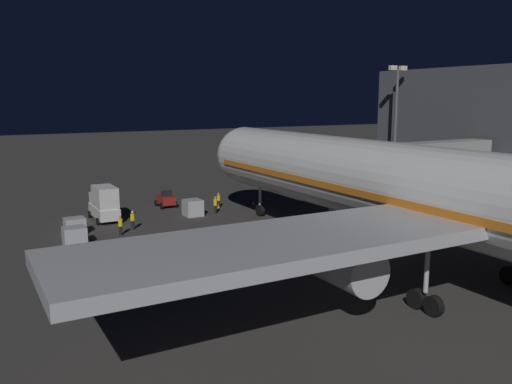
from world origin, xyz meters
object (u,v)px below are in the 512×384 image
object	(u,v)px
ground_crew_by_tug	(219,200)
traffic_cone_nose_starboard	(218,206)
airliner_at_gate	(496,206)
traffic_cone_nose_port	(253,202)
cargo_truck_aft	(104,203)
apron_floodlight_mast	(396,117)
baggage_tug_lead	(166,200)
jet_bridge	(393,156)
ground_crew_near_nose_gear	(120,225)
baggage_container_far_row	(75,226)
ground_crew_marshaller_fwd	(133,219)
baggage_container_mid_row	(75,236)
baggage_container_near_belt	(193,208)
ground_crew_by_belt_loader	(215,204)

from	to	relation	value
ground_crew_by_tug	traffic_cone_nose_starboard	size ratio (longest dim) A/B	3.15
airliner_at_gate	traffic_cone_nose_starboard	bearing A→B (deg)	-86.19
traffic_cone_nose_starboard	traffic_cone_nose_port	bearing A→B (deg)	180.00
cargo_truck_aft	apron_floodlight_mast	bearing A→B (deg)	-177.82
airliner_at_gate	baggage_tug_lead	bearing A→B (deg)	-79.27
jet_bridge	apron_floodlight_mast	xyz separation A→B (m)	(-12.45, -12.88, 3.54)
airliner_at_gate	traffic_cone_nose_port	distance (m)	33.60
apron_floodlight_mast	airliner_at_gate	bearing A→B (deg)	53.91
baggage_tug_lead	ground_crew_near_nose_gear	size ratio (longest dim) A/B	1.43
baggage_container_far_row	ground_crew_near_nose_gear	distance (m)	4.32
baggage_container_far_row	ground_crew_marshaller_fwd	xyz separation A→B (m)	(-5.03, 1.01, 0.25)
baggage_container_mid_row	cargo_truck_aft	bearing A→B (deg)	-119.04
airliner_at_gate	jet_bridge	bearing A→B (deg)	-120.56
baggage_container_far_row	cargo_truck_aft	bearing A→B (deg)	-131.36
airliner_at_gate	ground_crew_by_tug	distance (m)	33.80
baggage_container_near_belt	baggage_container_mid_row	world-z (taller)	baggage_container_near_belt
apron_floodlight_mast	baggage_container_mid_row	distance (m)	46.32
jet_bridge	traffic_cone_nose_port	size ratio (longest dim) A/B	44.75
apron_floodlight_mast	baggage_container_mid_row	xyz separation A→B (m)	(44.48, 9.41, -8.85)
traffic_cone_nose_port	ground_crew_marshaller_fwd	bearing A→B (deg)	17.07
baggage_container_mid_row	traffic_cone_nose_starboard	xyz separation A→B (m)	(-16.78, -7.45, -0.48)
jet_bridge	cargo_truck_aft	size ratio (longest dim) A/B	4.75
airliner_at_gate	cargo_truck_aft	world-z (taller)	airliner_at_gate
ground_crew_near_nose_gear	ground_crew_by_belt_loader	xyz separation A→B (m)	(-11.22, -4.11, 0.03)
airliner_at_gate	baggage_tug_lead	distance (m)	37.84
jet_bridge	baggage_container_near_belt	xyz separation A→B (m)	(19.10, -9.01, -5.22)
jet_bridge	baggage_container_near_belt	distance (m)	21.75
cargo_truck_aft	baggage_container_near_belt	world-z (taller)	cargo_truck_aft
cargo_truck_aft	baggage_container_mid_row	world-z (taller)	cargo_truck_aft
jet_bridge	ground_crew_by_belt_loader	distance (m)	19.46
baggage_container_mid_row	baggage_container_far_row	world-z (taller)	baggage_container_mid_row
airliner_at_gate	apron_floodlight_mast	xyz separation A→B (m)	(-25.50, -34.99, 3.60)
cargo_truck_aft	ground_crew_near_nose_gear	xyz separation A→B (m)	(0.20, 6.73, -0.79)
ground_crew_marshaller_fwd	baggage_container_mid_row	bearing A→B (deg)	25.25
cargo_truck_aft	traffic_cone_nose_port	xyz separation A→B (m)	(-16.81, 0.43, -1.51)
baggage_container_far_row	ground_crew_marshaller_fwd	bearing A→B (deg)	168.66
airliner_at_gate	apron_floodlight_mast	distance (m)	43.44
baggage_container_far_row	ground_crew_near_nose_gear	world-z (taller)	ground_crew_near_nose_gear
cargo_truck_aft	baggage_container_far_row	size ratio (longest dim) A/B	2.90
baggage_tug_lead	baggage_container_near_belt	xyz separation A→B (m)	(-0.93, 5.71, 0.07)
apron_floodlight_mast	baggage_container_far_row	size ratio (longest dim) A/B	9.17
airliner_at_gate	ground_crew_marshaller_fwd	size ratio (longest dim) A/B	38.38
baggage_container_mid_row	ground_crew_by_belt_loader	size ratio (longest dim) A/B	0.99
baggage_tug_lead	jet_bridge	bearing A→B (deg)	143.69
baggage_tug_lead	baggage_container_near_belt	size ratio (longest dim) A/B	1.38
apron_floodlight_mast	traffic_cone_nose_port	world-z (taller)	apron_floodlight_mast
baggage_container_mid_row	ground_crew_by_tug	distance (m)	18.66
baggage_container_far_row	jet_bridge	bearing A→B (deg)	167.06
ground_crew_by_belt_loader	baggage_container_mid_row	bearing A→B (deg)	18.85
cargo_truck_aft	ground_crew_by_belt_loader	xyz separation A→B (m)	(-11.02, 2.62, -0.76)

